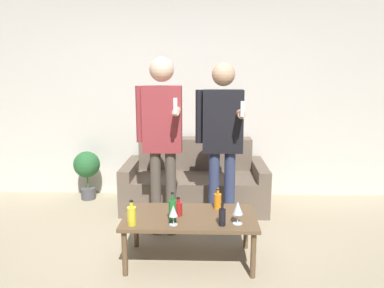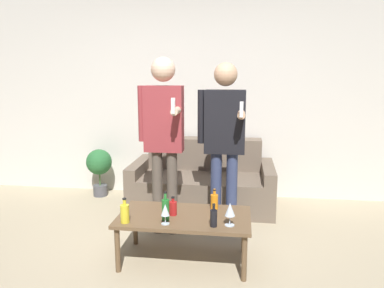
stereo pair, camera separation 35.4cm
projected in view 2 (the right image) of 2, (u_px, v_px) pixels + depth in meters
name	position (u px, v px, depth m)	size (l,w,h in m)	color
ground_plane	(156.00, 280.00, 2.97)	(16.00, 16.00, 0.00)	tan
wall_back	(192.00, 93.00, 4.86)	(8.00, 0.06, 2.70)	silver
couch	(203.00, 183.00, 4.60)	(1.70, 0.87, 0.79)	#6B5B4C
coffee_table	(184.00, 220.00, 3.20)	(1.13, 0.61, 0.42)	brown
bottle_orange	(173.00, 208.00, 3.20)	(0.07, 0.07, 0.16)	#B21E1E
bottle_green	(166.00, 209.00, 3.07)	(0.06, 0.06, 0.25)	#23752D
bottle_dark	(214.00, 218.00, 2.95)	(0.06, 0.06, 0.19)	black
bottle_yellow	(214.00, 201.00, 3.32)	(0.07, 0.07, 0.19)	orange
bottle_red	(125.00, 213.00, 3.03)	(0.07, 0.07, 0.21)	yellow
wine_glass_near	(165.00, 211.00, 2.99)	(0.07, 0.07, 0.17)	silver
wine_glass_far	(230.00, 210.00, 2.96)	(0.08, 0.08, 0.19)	silver
person_standing_left	(163.00, 129.00, 3.65)	(0.44, 0.44, 1.76)	brown
person_standing_right	(224.00, 133.00, 3.69)	(0.47, 0.43, 1.71)	navy
potted_plant	(99.00, 165.00, 4.91)	(0.33, 0.33, 0.63)	#4C4C51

